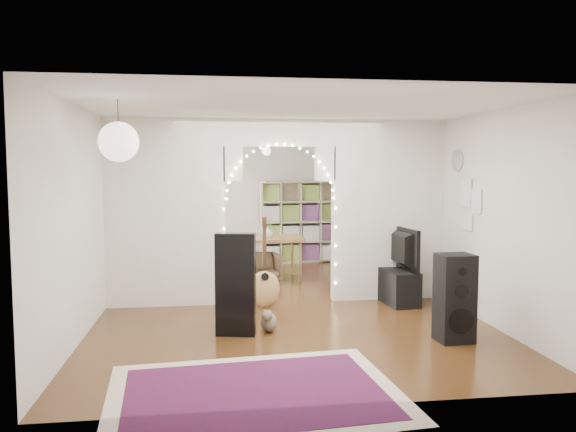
{
  "coord_description": "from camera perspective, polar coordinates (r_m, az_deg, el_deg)",
  "views": [
    {
      "loc": [
        -0.98,
        -8.2,
        1.99
      ],
      "look_at": [
        0.17,
        0.3,
        1.26
      ],
      "focal_mm": 35.0,
      "sensor_mm": 36.0,
      "label": 1
    }
  ],
  "objects": [
    {
      "name": "dining_chair_left",
      "position": [
        9.98,
        -9.22,
        -5.06
      ],
      "size": [
        0.78,
        0.79,
        0.55
      ],
      "primitive_type": "imported",
      "rotation": [
        0.0,
        0.0,
        0.41
      ],
      "color": "brown",
      "rests_on": "floor"
    },
    {
      "name": "divider_wall",
      "position": [
        8.28,
        -0.87,
        0.98
      ],
      "size": [
        5.0,
        0.2,
        2.7
      ],
      "color": "silver",
      "rests_on": "floor"
    },
    {
      "name": "wall_clock",
      "position": [
        8.35,
        16.87,
        5.44
      ],
      "size": [
        0.03,
        0.31,
        0.31
      ],
      "primitive_type": "cylinder",
      "rotation": [
        0.0,
        1.57,
        0.0
      ],
      "color": "white",
      "rests_on": "wall_right"
    },
    {
      "name": "dining_table",
      "position": [
        10.04,
        -2.05,
        -2.59
      ],
      "size": [
        1.26,
        0.89,
        0.76
      ],
      "rotation": [
        0.0,
        0.0,
        0.08
      ],
      "color": "brown",
      "rests_on": "floor"
    },
    {
      "name": "tabby_cat",
      "position": [
        6.96,
        -1.99,
        -10.62
      ],
      "size": [
        0.27,
        0.48,
        0.31
      ],
      "rotation": [
        0.0,
        0.0,
        -0.24
      ],
      "color": "brown",
      "rests_on": "floor"
    },
    {
      "name": "tv",
      "position": [
        8.47,
        10.85,
        -3.2
      ],
      "size": [
        0.24,
        1.08,
        0.62
      ],
      "primitive_type": "imported",
      "rotation": [
        0.0,
        0.0,
        1.67
      ],
      "color": "black",
      "rests_on": "media_console"
    },
    {
      "name": "window",
      "position": [
        10.12,
        -16.15,
        1.93
      ],
      "size": [
        0.04,
        1.2,
        1.4
      ],
      "primitive_type": "cube",
      "color": "white",
      "rests_on": "wall_left"
    },
    {
      "name": "dining_chair_right",
      "position": [
        9.85,
        -2.53,
        -5.27
      ],
      "size": [
        0.63,
        0.64,
        0.51
      ],
      "primitive_type": "imported",
      "rotation": [
        0.0,
        0.0,
        0.18
      ],
      "color": "brown",
      "rests_on": "floor"
    },
    {
      "name": "floor_speaker",
      "position": [
        6.77,
        16.57,
        -8.0
      ],
      "size": [
        0.41,
        0.37,
        1.01
      ],
      "rotation": [
        0.0,
        0.0,
        0.05
      ],
      "color": "black",
      "rests_on": "floor"
    },
    {
      "name": "wall_front",
      "position": [
        4.6,
        4.69,
        -3.12
      ],
      "size": [
        5.0,
        0.02,
        2.7
      ],
      "primitive_type": "cube",
      "color": "silver",
      "rests_on": "floor"
    },
    {
      "name": "flower_vase",
      "position": [
        10.02,
        -2.06,
        -1.63
      ],
      "size": [
        0.2,
        0.2,
        0.19
      ],
      "primitive_type": "imported",
      "rotation": [
        0.0,
        0.0,
        0.08
      ],
      "color": "white",
      "rests_on": "dining_table"
    },
    {
      "name": "picture_frames",
      "position": [
        8.0,
        17.95,
        1.15
      ],
      "size": [
        0.02,
        0.5,
        0.7
      ],
      "primitive_type": null,
      "color": "white",
      "rests_on": "wall_right"
    },
    {
      "name": "acoustic_guitar",
      "position": [
        8.03,
        -2.4,
        -5.94
      ],
      "size": [
        0.46,
        0.22,
        1.1
      ],
      "rotation": [
        0.0,
        0.0,
        0.16
      ],
      "color": "tan",
      "rests_on": "floor"
    },
    {
      "name": "guitar_case",
      "position": [
        6.72,
        -5.35,
        -6.95
      ],
      "size": [
        0.49,
        0.25,
        1.23
      ],
      "primitive_type": "cube",
      "rotation": [
        0.0,
        0.0,
        -0.21
      ],
      "color": "black",
      "rests_on": "floor"
    },
    {
      "name": "area_rug",
      "position": [
        5.2,
        -3.38,
        -17.5
      ],
      "size": [
        2.71,
        2.12,
        0.02
      ],
      "primitive_type": "cube",
      "rotation": [
        0.0,
        0.0,
        0.08
      ],
      "color": "maroon",
      "rests_on": "floor"
    },
    {
      "name": "floor",
      "position": [
        8.49,
        -0.86,
        -8.65
      ],
      "size": [
        7.5,
        7.5,
        0.0
      ],
      "primitive_type": "plane",
      "color": "black",
      "rests_on": "ground"
    },
    {
      "name": "paper_lantern",
      "position": [
        5.88,
        -16.82,
        7.22
      ],
      "size": [
        0.4,
        0.4,
        0.4
      ],
      "primitive_type": "sphere",
      "color": "white",
      "rests_on": "ceiling"
    },
    {
      "name": "wall_left",
      "position": [
        8.36,
        -18.13,
        0.26
      ],
      "size": [
        0.02,
        7.5,
        2.7
      ],
      "primitive_type": "cube",
      "color": "silver",
      "rests_on": "floor"
    },
    {
      "name": "ceiling",
      "position": [
        8.29,
        -0.88,
        9.81
      ],
      "size": [
        5.0,
        7.5,
        0.02
      ],
      "primitive_type": "cube",
      "color": "white",
      "rests_on": "wall_back"
    },
    {
      "name": "wall_back",
      "position": [
        12.01,
        -3.0,
        1.83
      ],
      "size": [
        5.0,
        0.02,
        2.7
      ],
      "primitive_type": "cube",
      "color": "silver",
      "rests_on": "floor"
    },
    {
      "name": "media_console",
      "position": [
        8.57,
        10.79,
        -6.91
      ],
      "size": [
        0.49,
        1.03,
        0.5
      ],
      "primitive_type": "cube",
      "rotation": [
        0.0,
        0.0,
        0.1
      ],
      "color": "black",
      "rests_on": "floor"
    },
    {
      "name": "bookcase",
      "position": [
        11.9,
        1.21,
        -0.55
      ],
      "size": [
        1.74,
        0.81,
        1.72
      ],
      "primitive_type": "cube",
      "rotation": [
        0.0,
        0.0,
        0.24
      ],
      "color": "tan",
      "rests_on": "floor"
    },
    {
      "name": "wall_right",
      "position": [
        8.93,
        15.27,
        0.61
      ],
      "size": [
        0.02,
        7.5,
        2.7
      ],
      "primitive_type": "cube",
      "color": "silver",
      "rests_on": "floor"
    },
    {
      "name": "fairy_lights",
      "position": [
        8.14,
        -0.76,
        1.8
      ],
      "size": [
        1.64,
        0.04,
        1.6
      ],
      "primitive_type": null,
      "color": "#FFEABF",
      "rests_on": "divider_wall"
    },
    {
      "name": "ceiling_fan",
      "position": [
        10.25,
        -2.21,
        7.18
      ],
      "size": [
        1.1,
        1.1,
        0.3
      ],
      "primitive_type": null,
      "color": "#AA7C38",
      "rests_on": "ceiling"
    }
  ]
}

